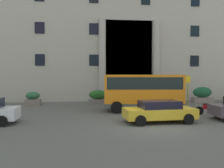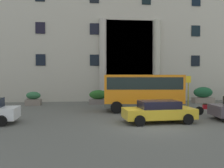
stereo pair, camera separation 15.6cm
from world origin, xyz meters
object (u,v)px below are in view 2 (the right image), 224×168
at_px(hedge_planter_far_west, 150,97).
at_px(hedge_planter_west, 98,97).
at_px(bus_stop_sign, 188,88).
at_px(white_taxi_kerbside, 159,111).
at_px(motorcycle_far_end, 209,108).
at_px(hedge_planter_far_east, 33,99).
at_px(orange_minibus, 143,90).
at_px(hedge_planter_entrance_right, 203,95).

bearing_deg(hedge_planter_far_west, hedge_planter_west, -178.07).
xyz_separation_m(bus_stop_sign, white_taxi_kerbside, (-4.60, -6.41, -1.03)).
height_order(hedge_planter_west, motorcycle_far_end, hedge_planter_west).
height_order(bus_stop_sign, white_taxi_kerbside, bus_stop_sign).
bearing_deg(hedge_planter_far_west, hedge_planter_far_east, -178.41).
bearing_deg(bus_stop_sign, hedge_planter_west, 158.04).
bearing_deg(motorcycle_far_end, orange_minibus, 156.55).
xyz_separation_m(hedge_planter_entrance_right, hedge_planter_far_east, (-17.00, -0.21, -0.17)).
bearing_deg(hedge_planter_west, bus_stop_sign, -21.96).
bearing_deg(orange_minibus, hedge_planter_west, 129.10).
height_order(hedge_planter_far_east, hedge_planter_west, hedge_planter_west).
bearing_deg(hedge_planter_far_east, bus_stop_sign, -12.12).
bearing_deg(bus_stop_sign, white_taxi_kerbside, -125.67).
xyz_separation_m(orange_minibus, hedge_planter_far_east, (-9.53, 4.75, -1.09)).
bearing_deg(hedge_planter_west, hedge_planter_entrance_right, 0.36).
bearing_deg(white_taxi_kerbside, orange_minibus, 84.59).
distance_m(white_taxi_kerbside, motorcycle_far_end, 5.01).
xyz_separation_m(orange_minibus, hedge_planter_far_west, (1.91, 5.06, -1.05)).
distance_m(bus_stop_sign, hedge_planter_west, 8.49).
relative_size(hedge_planter_far_east, white_taxi_kerbside, 0.32).
bearing_deg(bus_stop_sign, hedge_planter_entrance_right, 47.21).
height_order(hedge_planter_entrance_right, white_taxi_kerbside, hedge_planter_entrance_right).
bearing_deg(hedge_planter_west, hedge_planter_far_west, 1.93).
xyz_separation_m(hedge_planter_entrance_right, motorcycle_far_end, (-3.16, -7.27, -0.33)).
bearing_deg(hedge_planter_entrance_right, motorcycle_far_end, -113.51).
distance_m(bus_stop_sign, motorcycle_far_end, 4.25).
bearing_deg(orange_minibus, white_taxi_kerbside, -86.48).
distance_m(hedge_planter_entrance_right, hedge_planter_far_east, 17.00).
xyz_separation_m(hedge_planter_entrance_right, white_taxi_kerbside, (-7.58, -9.63, -0.11)).
relative_size(bus_stop_sign, hedge_planter_far_east, 1.99).
xyz_separation_m(hedge_planter_far_east, hedge_planter_west, (6.20, 0.14, 0.05)).
xyz_separation_m(bus_stop_sign, motorcycle_far_end, (-0.18, -4.05, -1.26)).
relative_size(hedge_planter_west, white_taxi_kerbside, 0.43).
distance_m(orange_minibus, hedge_planter_far_east, 10.70).
bearing_deg(hedge_planter_far_west, bus_stop_sign, -52.23).
xyz_separation_m(hedge_planter_far_east, motorcycle_far_end, (13.83, -7.06, -0.16)).
xyz_separation_m(bus_stop_sign, hedge_planter_far_west, (-2.58, 3.33, -1.06)).
xyz_separation_m(hedge_planter_west, hedge_planter_far_west, (5.24, 0.18, -0.01)).
height_order(hedge_planter_entrance_right, hedge_planter_far_west, hedge_planter_entrance_right).
distance_m(hedge_planter_west, motorcycle_far_end, 10.50).
height_order(orange_minibus, bus_stop_sign, orange_minibus).
distance_m(hedge_planter_entrance_right, hedge_planter_west, 10.80).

